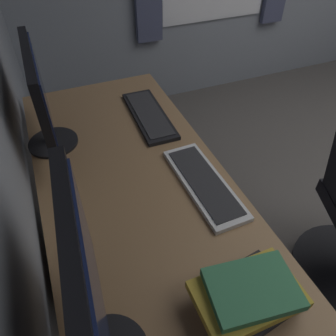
{
  "coord_description": "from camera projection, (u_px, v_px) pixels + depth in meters",
  "views": [
    {
      "loc": [
        -0.38,
        2.1,
        1.58
      ],
      "look_at": [
        0.25,
        1.85,
        0.95
      ],
      "focal_mm": 35.14,
      "sensor_mm": 36.0,
      "label": 1
    }
  ],
  "objects": [
    {
      "name": "keyboard_spare",
      "position": [
        149.0,
        115.0,
        1.5
      ],
      "size": [
        0.42,
        0.15,
        0.02
      ],
      "color": "black",
      "rests_on": "desk"
    },
    {
      "name": "drawer_pedestal",
      "position": [
        148.0,
        276.0,
        1.34
      ],
      "size": [
        0.4,
        0.51,
        0.69
      ],
      "color": "#936D47",
      "rests_on": "ground"
    },
    {
      "name": "monitor_secondary",
      "position": [
        92.0,
        310.0,
        0.6
      ],
      "size": [
        0.5,
        0.2,
        0.45
      ],
      "color": "black",
      "rests_on": "desk"
    },
    {
      "name": "book_stack_near",
      "position": [
        250.0,
        296.0,
        0.83
      ],
      "size": [
        0.21,
        0.28,
        0.11
      ],
      "color": "black",
      "rests_on": "desk"
    },
    {
      "name": "monitor_primary",
      "position": [
        40.0,
        95.0,
        1.21
      ],
      "size": [
        0.49,
        0.2,
        0.39
      ],
      "color": "black",
      "rests_on": "desk"
    },
    {
      "name": "desk",
      "position": [
        154.0,
        235.0,
        1.11
      ],
      "size": [
        1.94,
        0.67,
        0.73
      ],
      "color": "#936D47",
      "rests_on": "ground"
    },
    {
      "name": "keyboard_main",
      "position": [
        204.0,
        183.0,
        1.18
      ],
      "size": [
        0.42,
        0.15,
        0.02
      ],
      "color": "silver",
      "rests_on": "desk"
    }
  ]
}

